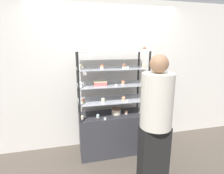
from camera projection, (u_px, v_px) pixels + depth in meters
ground_plane at (112, 151)px, 3.11m from camera, size 20.00×20.00×0.00m
back_wall at (107, 75)px, 3.16m from camera, size 8.00×0.05×2.60m
display_base at (112, 133)px, 3.02m from camera, size 1.10×0.46×0.70m
display_riser_lower at (112, 100)px, 2.89m from camera, size 1.10×0.46×0.26m
display_riser_middle at (112, 85)px, 2.83m from camera, size 1.10×0.46×0.26m
display_riser_upper at (112, 69)px, 2.77m from camera, size 1.10×0.46×0.26m
display_riser_top at (112, 52)px, 2.71m from camera, size 1.10×0.46×0.26m
layer_cake_centerpiece at (116, 111)px, 2.94m from camera, size 0.16×0.16×0.10m
sheet_cake_frosted at (100, 83)px, 2.73m from camera, size 0.20×0.15×0.07m
cupcake_0 at (82, 117)px, 2.74m from camera, size 0.05×0.05×0.06m
cupcake_1 at (98, 116)px, 2.79m from camera, size 0.05×0.05×0.06m
cupcake_2 at (126, 112)px, 2.94m from camera, size 0.05×0.05×0.06m
cupcake_3 at (140, 111)px, 3.00m from camera, size 0.05×0.05×0.06m
price_tag_0 at (105, 119)px, 2.70m from camera, size 0.04×0.00×0.04m
cupcake_4 at (83, 101)px, 2.71m from camera, size 0.06×0.06×0.07m
cupcake_5 at (103, 100)px, 2.74m from camera, size 0.06×0.06×0.07m
cupcake_6 at (124, 98)px, 2.82m from camera, size 0.06×0.06×0.07m
cupcake_7 at (142, 97)px, 2.91m from camera, size 0.06×0.06×0.07m
price_tag_1 at (127, 101)px, 2.72m from camera, size 0.04×0.00×0.04m
cupcake_8 at (81, 84)px, 2.64m from camera, size 0.06×0.06×0.07m
cupcake_9 at (123, 82)px, 2.79m from camera, size 0.06×0.06×0.07m
cupcake_10 at (142, 81)px, 2.89m from camera, size 0.06×0.06×0.07m
price_tag_2 at (116, 85)px, 2.62m from camera, size 0.04×0.00×0.04m
cupcake_11 at (81, 67)px, 2.54m from camera, size 0.06×0.06×0.08m
cupcake_12 at (102, 66)px, 2.65m from camera, size 0.06×0.06×0.08m
cupcake_13 at (124, 66)px, 2.70m from camera, size 0.06×0.06×0.08m
cupcake_14 at (144, 66)px, 2.75m from camera, size 0.06×0.06×0.08m
price_tag_3 at (128, 68)px, 2.60m from camera, size 0.04×0.00×0.04m
cupcake_15 at (81, 49)px, 2.50m from camera, size 0.06×0.06×0.07m
cupcake_16 at (96, 49)px, 2.57m from camera, size 0.06×0.06×0.07m
cupcake_17 at (114, 49)px, 2.58m from camera, size 0.06×0.06×0.07m
cupcake_18 at (129, 49)px, 2.66m from camera, size 0.06×0.06×0.07m
cupcake_19 at (144, 49)px, 2.74m from camera, size 0.06×0.06×0.07m
price_tag_4 at (133, 50)px, 2.55m from camera, size 0.04×0.00×0.04m
donut_glazed at (128, 50)px, 2.72m from camera, size 0.14×0.14×0.04m
customer_figure at (156, 118)px, 2.23m from camera, size 0.40×0.40×1.73m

